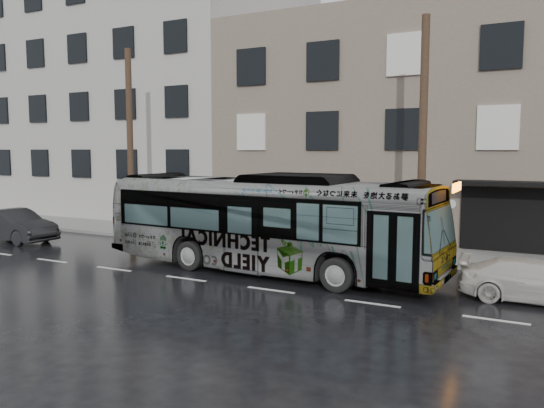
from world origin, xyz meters
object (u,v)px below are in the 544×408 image
at_px(utility_pole_rear, 130,143).
at_px(white_sedan, 535,281).
at_px(bus, 267,223).
at_px(sign_post, 451,231).
at_px(dark_sedan, 14,225).
at_px(utility_pole_front, 423,140).

bearing_deg(utility_pole_rear, white_sedan, -11.05).
relative_size(utility_pole_rear, bus, 0.72).
relative_size(sign_post, dark_sedan, 0.52).
height_order(utility_pole_front, dark_sedan, utility_pole_front).
distance_m(utility_pole_front, sign_post, 3.48).
relative_size(sign_post, white_sedan, 0.58).
height_order(sign_post, white_sedan, sign_post).
bearing_deg(bus, dark_sedan, 93.63).
bearing_deg(dark_sedan, sign_post, -75.91).
xyz_separation_m(utility_pole_front, dark_sedan, (-18.10, -3.50, -3.89)).
relative_size(bus, white_sedan, 3.04).
bearing_deg(sign_post, dark_sedan, -169.68).
distance_m(utility_pole_rear, bus, 10.46).
relative_size(utility_pole_front, utility_pole_rear, 1.00).
bearing_deg(utility_pole_front, bus, -142.19).
bearing_deg(bus, white_sedan, -85.52).
height_order(white_sedan, dark_sedan, dark_sedan).
xyz_separation_m(sign_post, bus, (-5.71, -3.58, 0.39)).
distance_m(bus, white_sedan, 8.63).
bearing_deg(utility_pole_rear, utility_pole_front, 0.00).
relative_size(utility_pole_front, sign_post, 3.75).
bearing_deg(dark_sedan, bus, -86.58).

